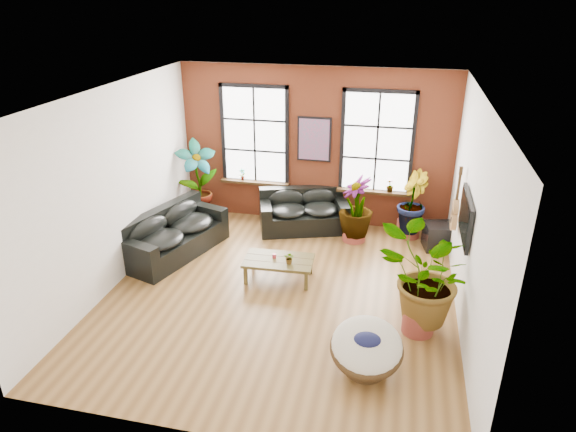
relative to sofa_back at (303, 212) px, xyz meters
name	(u,v)px	position (x,y,z in m)	size (l,w,h in m)	color
room	(282,200)	(0.14, -2.62, 1.35)	(6.04, 6.54, 3.54)	brown
sofa_back	(303,212)	(0.00, 0.00, 0.00)	(2.11, 1.49, 0.88)	black
sofa_left	(173,234)	(-2.35, -1.74, 0.02)	(1.63, 2.49, 0.91)	black
coffee_table	(279,262)	(-0.02, -2.27, -0.04)	(1.29, 0.78, 0.49)	#443A18
papasan_chair	(367,348)	(1.77, -4.44, 0.00)	(1.09, 1.11, 0.77)	#412D17
poster	(314,139)	(0.14, 0.42, 1.55)	(0.74, 0.06, 0.98)	black
tv_wall_unit	(462,216)	(3.07, -2.17, 1.14)	(0.13, 1.86, 1.20)	black
media_box	(440,236)	(2.95, -0.34, -0.13)	(0.74, 0.66, 0.54)	black
pot_back_left	(200,213)	(-2.43, -0.10, -0.22)	(0.64, 0.64, 0.35)	brown
pot_back_right	(408,228)	(2.30, 0.11, -0.22)	(0.59, 0.59, 0.37)	brown
pot_right_wall	(418,322)	(2.49, -3.34, -0.22)	(0.52, 0.52, 0.37)	brown
pot_mid	(354,232)	(1.18, -0.36, -0.22)	(0.64, 0.64, 0.36)	brown
floor_plant_back_left	(198,179)	(-2.42, -0.10, 0.63)	(0.92, 0.62, 1.75)	#183A0F
floor_plant_back_right	(411,202)	(2.31, 0.08, 0.42)	(0.73, 0.59, 1.33)	#183A0F
floor_plant_right_wall	(425,280)	(2.52, -3.31, 0.53)	(1.38, 1.20, 1.53)	#183A0F
floor_plant_mid	(356,206)	(1.19, -0.36, 0.39)	(0.72, 0.72, 1.29)	#183A0F
table_plant	(290,258)	(0.21, -2.36, 0.12)	(0.20, 0.17, 0.22)	#183A0F
sill_plant_left	(242,174)	(-1.51, 0.36, 0.64)	(0.14, 0.10, 0.27)	#183A0F
sill_plant_right	(390,186)	(1.84, 0.36, 0.64)	(0.15, 0.15, 0.27)	#183A0F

